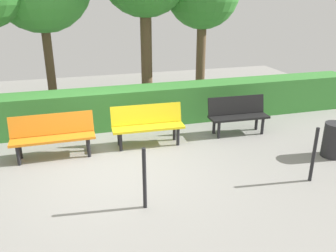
{
  "coord_description": "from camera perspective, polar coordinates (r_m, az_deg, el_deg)",
  "views": [
    {
      "loc": [
        0.64,
        6.05,
        3.1
      ],
      "look_at": [
        -1.2,
        -0.37,
        0.55
      ],
      "focal_mm": 37.33,
      "sensor_mm": 36.0,
      "label": 1
    }
  ],
  "objects": [
    {
      "name": "bench_orange",
      "position": [
        7.3,
        -18.29,
        -1.23
      ],
      "size": [
        1.62,
        0.48,
        0.86
      ],
      "rotation": [
        0.0,
        0.0,
        0.01
      ],
      "color": "orange",
      "rests_on": "ground_plane"
    },
    {
      "name": "railing_post_mid",
      "position": [
        5.29,
        -3.86,
        -8.57
      ],
      "size": [
        0.06,
        0.06,
        1.0
      ],
      "primitive_type": "cylinder",
      "color": "black",
      "rests_on": "ground_plane"
    },
    {
      "name": "bench_black",
      "position": [
        8.28,
        11.32,
        2.02
      ],
      "size": [
        1.4,
        0.52,
        0.86
      ],
      "rotation": [
        0.0,
        0.0,
        -0.04
      ],
      "color": "black",
      "rests_on": "ground_plane"
    },
    {
      "name": "trash_bin",
      "position": [
        7.73,
        25.48,
        -2.08
      ],
      "size": [
        0.43,
        0.43,
        0.7
      ],
      "primitive_type": "cylinder",
      "color": "#262628",
      "rests_on": "ground_plane"
    },
    {
      "name": "railing_post_near",
      "position": [
        6.51,
        22.7,
        -4.37
      ],
      "size": [
        0.06,
        0.06,
        1.0
      ],
      "primitive_type": "cylinder",
      "color": "black",
      "rests_on": "ground_plane"
    },
    {
      "name": "ground_plane",
      "position": [
        6.83,
        -8.93,
        -6.37
      ],
      "size": [
        16.0,
        16.0,
        0.0
      ],
      "primitive_type": "plane",
      "color": "gray"
    },
    {
      "name": "bench_yellow",
      "position": [
        7.51,
        -3.36,
        0.47
      ],
      "size": [
        1.55,
        0.52,
        0.86
      ],
      "rotation": [
        0.0,
        0.0,
        -0.03
      ],
      "color": "yellow",
      "rests_on": "ground_plane"
    },
    {
      "name": "hedge_row",
      "position": [
        8.74,
        -4.56,
        3.29
      ],
      "size": [
        11.83,
        0.76,
        0.93
      ],
      "primitive_type": "cube",
      "color": "#387F33",
      "rests_on": "ground_plane"
    }
  ]
}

